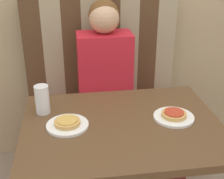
% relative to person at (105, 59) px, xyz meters
% --- Properties ---
extents(booth_seat, '(1.01, 0.53, 0.50)m').
position_rel_person_xyz_m(booth_seat, '(0.00, -0.00, -0.59)').
color(booth_seat, '#5B1919').
rests_on(booth_seat, ground_plane).
extents(booth_backrest, '(1.01, 0.09, 0.69)m').
position_rel_person_xyz_m(booth_backrest, '(-0.00, 0.22, 0.00)').
color(booth_backrest, '#4C331E').
rests_on(booth_backrest, booth_seat).
extents(dining_table, '(0.89, 0.69, 0.75)m').
position_rel_person_xyz_m(dining_table, '(0.00, -0.63, -0.20)').
color(dining_table, brown).
rests_on(dining_table, ground_plane).
extents(person, '(0.33, 0.21, 0.70)m').
position_rel_person_xyz_m(person, '(0.00, 0.00, 0.00)').
color(person, red).
rests_on(person, booth_seat).
extents(plate_left, '(0.19, 0.19, 0.01)m').
position_rel_person_xyz_m(plate_left, '(-0.24, -0.62, -0.08)').
color(plate_left, white).
rests_on(plate_left, dining_table).
extents(plate_right, '(0.19, 0.19, 0.01)m').
position_rel_person_xyz_m(plate_right, '(0.24, -0.62, -0.08)').
color(plate_right, white).
rests_on(plate_right, dining_table).
extents(pizza_left, '(0.11, 0.11, 0.02)m').
position_rel_person_xyz_m(pizza_left, '(-0.24, -0.62, -0.06)').
color(pizza_left, tan).
rests_on(pizza_left, plate_left).
extents(pizza_right, '(0.11, 0.11, 0.02)m').
position_rel_person_xyz_m(pizza_right, '(0.24, -0.62, -0.06)').
color(pizza_right, tan).
rests_on(pizza_right, plate_right).
extents(drinking_cup, '(0.07, 0.07, 0.14)m').
position_rel_person_xyz_m(drinking_cup, '(-0.35, -0.48, -0.02)').
color(drinking_cup, silver).
rests_on(drinking_cup, dining_table).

